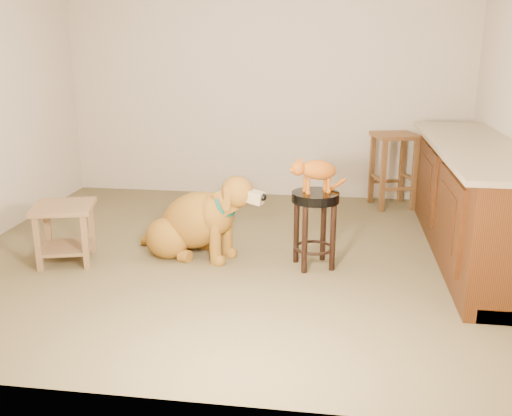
% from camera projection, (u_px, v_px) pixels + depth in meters
% --- Properties ---
extents(floor, '(4.50, 4.00, 0.01)m').
position_uv_depth(floor, '(235.00, 256.00, 4.76)').
color(floor, brown).
rests_on(floor, ground).
extents(room_shell, '(4.54, 4.04, 2.62)m').
position_uv_depth(room_shell, '(232.00, 48.00, 4.29)').
color(room_shell, beige).
rests_on(room_shell, ground).
extents(cabinet_run, '(0.70, 2.56, 0.94)m').
position_uv_depth(cabinet_run, '(475.00, 205.00, 4.66)').
color(cabinet_run, '#3D1E0B').
rests_on(cabinet_run, ground).
extents(padded_stool, '(0.40, 0.40, 0.61)m').
position_uv_depth(padded_stool, '(315.00, 214.00, 4.43)').
color(padded_stool, black).
rests_on(padded_stool, ground).
extents(wood_stool, '(0.53, 0.53, 0.79)m').
position_uv_depth(wood_stool, '(393.00, 169.00, 6.07)').
color(wood_stool, brown).
rests_on(wood_stool, ground).
extents(side_table, '(0.57, 0.57, 0.48)m').
position_uv_depth(side_table, '(65.00, 225.00, 4.55)').
color(side_table, brown).
rests_on(side_table, ground).
extents(golden_retriever, '(1.15, 0.71, 0.77)m').
position_uv_depth(golden_retriever, '(196.00, 223.00, 4.70)').
color(golden_retriever, brown).
rests_on(golden_retriever, ground).
extents(tabby_kitten, '(0.44, 0.31, 0.31)m').
position_uv_depth(tabby_kitten, '(315.00, 171.00, 4.34)').
color(tabby_kitten, '#91470E').
rests_on(tabby_kitten, padded_stool).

